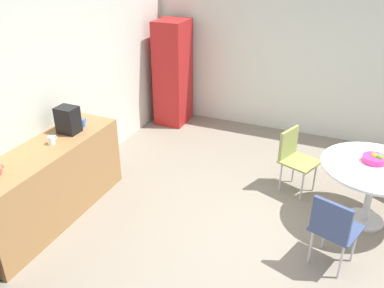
% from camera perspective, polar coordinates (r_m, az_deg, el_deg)
% --- Properties ---
extents(ground_plane, '(6.00, 6.00, 0.00)m').
position_cam_1_polar(ground_plane, '(4.61, 13.03, -13.72)').
color(ground_plane, gray).
extents(wall_back, '(6.00, 0.10, 2.60)m').
position_cam_1_polar(wall_back, '(5.16, -19.93, 6.70)').
color(wall_back, silver).
rests_on(wall_back, ground_plane).
extents(wall_side_right, '(0.10, 6.00, 2.60)m').
position_cam_1_polar(wall_side_right, '(6.73, 19.39, 11.30)').
color(wall_side_right, silver).
rests_on(wall_side_right, ground_plane).
extents(counter_block, '(2.06, 0.60, 0.90)m').
position_cam_1_polar(counter_block, '(4.92, -19.73, -5.35)').
color(counter_block, '#9E7042').
rests_on(counter_block, ground_plane).
extents(locker_cabinet, '(0.60, 0.50, 1.79)m').
position_cam_1_polar(locker_cabinet, '(7.05, -2.73, 10.03)').
color(locker_cabinet, '#B21E1E').
rests_on(locker_cabinet, ground_plane).
extents(round_table, '(1.18, 1.18, 0.75)m').
position_cam_1_polar(round_table, '(4.90, 24.45, -4.11)').
color(round_table, silver).
rests_on(round_table, ground_plane).
extents(chair_olive, '(0.54, 0.54, 0.83)m').
position_cam_1_polar(chair_olive, '(5.28, 14.26, -1.30)').
color(chair_olive, silver).
rests_on(chair_olive, ground_plane).
extents(chair_navy, '(0.53, 0.53, 0.83)m').
position_cam_1_polar(chair_navy, '(4.13, 19.41, -10.88)').
color(chair_navy, silver).
rests_on(chair_navy, ground_plane).
extents(fruit_bowl, '(0.26, 0.26, 0.11)m').
position_cam_1_polar(fruit_bowl, '(4.89, 24.54, -1.93)').
color(fruit_bowl, '#D8338C').
rests_on(fruit_bowl, round_table).
extents(mug_white, '(0.13, 0.08, 0.09)m').
position_cam_1_polar(mug_white, '(4.77, -19.33, 0.53)').
color(mug_white, white).
rests_on(mug_white, counter_block).
extents(mug_green, '(0.13, 0.08, 0.09)m').
position_cam_1_polar(mug_green, '(5.12, -15.35, 2.94)').
color(mug_green, '#3F66BF').
rests_on(mug_green, counter_block).
extents(coffee_maker, '(0.20, 0.24, 0.32)m').
position_cam_1_polar(coffee_maker, '(4.96, -17.21, 3.30)').
color(coffee_maker, black).
rests_on(coffee_maker, counter_block).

